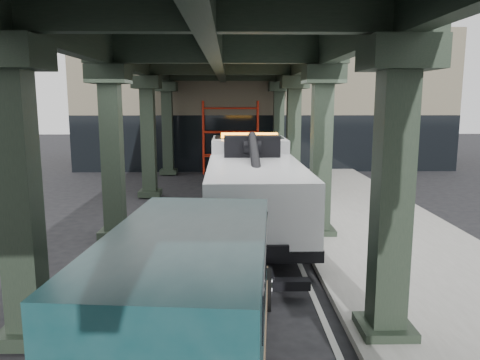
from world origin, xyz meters
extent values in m
plane|color=black|center=(0.00, 0.00, 0.00)|extent=(90.00, 90.00, 0.00)
cube|color=gray|center=(4.50, 2.00, 0.07)|extent=(5.00, 40.00, 0.15)
cube|color=silver|center=(1.70, 2.00, 0.01)|extent=(0.12, 38.00, 0.01)
cube|color=black|center=(2.60, -4.00, 2.50)|extent=(0.55, 0.55, 5.00)
cube|color=black|center=(2.60, -4.00, 4.75)|extent=(1.10, 1.10, 0.50)
cube|color=black|center=(2.60, -4.00, 0.18)|extent=(0.90, 0.90, 0.24)
cube|color=black|center=(2.60, 2.00, 2.50)|extent=(0.55, 0.55, 5.00)
cube|color=black|center=(2.60, 2.00, 4.75)|extent=(1.10, 1.10, 0.50)
cube|color=black|center=(2.60, 2.00, 0.18)|extent=(0.90, 0.90, 0.24)
cube|color=black|center=(2.60, 8.00, 2.50)|extent=(0.55, 0.55, 5.00)
cube|color=black|center=(2.60, 8.00, 4.75)|extent=(1.10, 1.10, 0.50)
cube|color=black|center=(2.60, 8.00, 0.18)|extent=(0.90, 0.90, 0.24)
cube|color=black|center=(2.60, 14.00, 2.50)|extent=(0.55, 0.55, 5.00)
cube|color=black|center=(2.60, 14.00, 4.75)|extent=(1.10, 1.10, 0.50)
cube|color=black|center=(2.60, 14.00, 0.18)|extent=(0.90, 0.90, 0.24)
cube|color=black|center=(-3.40, -4.00, 2.50)|extent=(0.55, 0.55, 5.00)
cube|color=black|center=(-3.40, -4.00, 4.75)|extent=(1.10, 1.10, 0.50)
cube|color=black|center=(-3.40, -4.00, 0.18)|extent=(0.90, 0.90, 0.24)
cube|color=black|center=(-3.40, 2.00, 2.50)|extent=(0.55, 0.55, 5.00)
cube|color=black|center=(-3.40, 2.00, 4.75)|extent=(1.10, 1.10, 0.50)
cube|color=black|center=(-3.40, 2.00, 0.18)|extent=(0.90, 0.90, 0.24)
cube|color=black|center=(-3.40, 8.00, 2.50)|extent=(0.55, 0.55, 5.00)
cube|color=black|center=(-3.40, 8.00, 4.75)|extent=(1.10, 1.10, 0.50)
cube|color=black|center=(-3.40, 8.00, 0.18)|extent=(0.90, 0.90, 0.24)
cube|color=black|center=(-3.40, 14.00, 2.50)|extent=(0.55, 0.55, 5.00)
cube|color=black|center=(-3.40, 14.00, 4.75)|extent=(1.10, 1.10, 0.50)
cube|color=black|center=(-3.40, 14.00, 0.18)|extent=(0.90, 0.90, 0.24)
cube|color=black|center=(2.60, 2.00, 5.55)|extent=(0.35, 32.00, 1.10)
cube|color=black|center=(-3.40, 2.00, 5.55)|extent=(0.35, 32.00, 1.10)
cube|color=black|center=(-0.40, 2.00, 5.55)|extent=(0.35, 32.00, 1.10)
cube|color=black|center=(-0.40, 2.00, 6.25)|extent=(7.40, 32.00, 0.30)
cube|color=#C6B793|center=(2.00, 20.00, 4.00)|extent=(22.00, 10.00, 8.00)
cylinder|color=red|center=(-1.50, 14.90, 2.00)|extent=(0.08, 0.08, 4.00)
cylinder|color=red|center=(-1.50, 14.10, 2.00)|extent=(0.08, 0.08, 4.00)
cylinder|color=red|center=(1.50, 14.90, 2.00)|extent=(0.08, 0.08, 4.00)
cylinder|color=red|center=(1.50, 14.10, 2.00)|extent=(0.08, 0.08, 4.00)
cylinder|color=red|center=(0.00, 14.90, 1.00)|extent=(3.00, 0.08, 0.08)
cylinder|color=red|center=(0.00, 14.90, 2.30)|extent=(3.00, 0.08, 0.08)
cylinder|color=red|center=(0.00, 14.90, 3.60)|extent=(3.00, 0.08, 0.08)
cube|color=black|center=(0.67, 2.50, 0.77)|extent=(1.17, 8.29, 0.28)
cube|color=white|center=(0.65, 5.32, 1.71)|extent=(2.62, 2.67, 1.99)
cube|color=white|center=(0.64, 6.48, 1.16)|extent=(2.60, 0.79, 0.99)
cube|color=black|center=(0.65, 5.59, 2.26)|extent=(2.44, 1.45, 0.94)
cube|color=white|center=(0.68, 1.23, 1.49)|extent=(2.69, 5.54, 1.55)
cube|color=orange|center=(0.65, 5.09, 2.82)|extent=(1.99, 0.32, 0.18)
cube|color=black|center=(0.66, 3.44, 2.59)|extent=(1.77, 0.68, 0.66)
cylinder|color=black|center=(0.68, 1.45, 2.32)|extent=(0.29, 3.86, 1.48)
cube|color=black|center=(0.70, -1.59, 0.39)|extent=(0.34, 1.55, 0.20)
cube|color=black|center=(0.71, -2.36, 0.33)|extent=(1.77, 0.29, 0.20)
cylinder|color=black|center=(-0.57, 5.64, 0.61)|extent=(0.40, 1.22, 1.21)
cylinder|color=silver|center=(-0.57, 5.64, 0.61)|extent=(0.44, 0.67, 0.67)
cylinder|color=black|center=(1.86, 5.66, 0.61)|extent=(0.40, 1.22, 1.21)
cylinder|color=silver|center=(1.86, 5.66, 0.61)|extent=(0.44, 0.67, 0.67)
cylinder|color=black|center=(-0.54, 1.99, 0.61)|extent=(0.40, 1.22, 1.21)
cylinder|color=silver|center=(-0.54, 1.99, 0.61)|extent=(0.44, 0.67, 0.67)
cylinder|color=black|center=(1.89, 2.01, 0.61)|extent=(0.40, 1.22, 1.21)
cylinder|color=silver|center=(1.89, 2.01, 0.61)|extent=(0.44, 0.67, 0.67)
cylinder|color=black|center=(-0.53, 0.56, 0.61)|extent=(0.40, 1.22, 1.21)
cylinder|color=silver|center=(-0.53, 0.56, 0.61)|extent=(0.44, 0.67, 0.67)
cylinder|color=black|center=(1.90, 0.58, 0.61)|extent=(0.40, 1.22, 1.21)
cylinder|color=silver|center=(1.90, 0.58, 0.61)|extent=(0.44, 0.67, 0.67)
cube|color=#0F3539|center=(-0.36, -2.68, 0.94)|extent=(2.13, 1.28, 0.89)
cube|color=#0F3539|center=(-0.61, -5.40, 1.34)|extent=(2.49, 4.64, 1.94)
cube|color=brown|center=(-0.58, -5.00, 0.55)|extent=(2.63, 5.73, 0.35)
cube|color=black|center=(-0.40, -3.07, 1.74)|extent=(1.97, 0.60, 0.83)
cube|color=black|center=(-0.59, -5.10, 1.84)|extent=(2.44, 3.75, 0.55)
cube|color=silver|center=(-0.31, -2.15, 0.55)|extent=(1.99, 0.30, 0.30)
cylinder|color=black|center=(-1.35, -2.63, 0.42)|extent=(0.35, 0.86, 0.83)
cylinder|color=silver|center=(-1.35, -2.63, 0.42)|extent=(0.36, 0.49, 0.46)
cylinder|color=black|center=(0.62, -2.82, 0.42)|extent=(0.35, 0.86, 0.83)
cylinder|color=silver|center=(0.62, -2.82, 0.42)|extent=(0.36, 0.49, 0.46)
camera|label=1|loc=(-0.03, -11.38, 4.04)|focal=35.00mm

